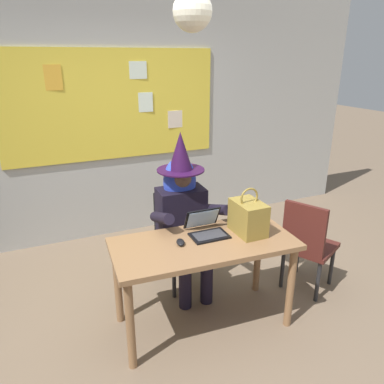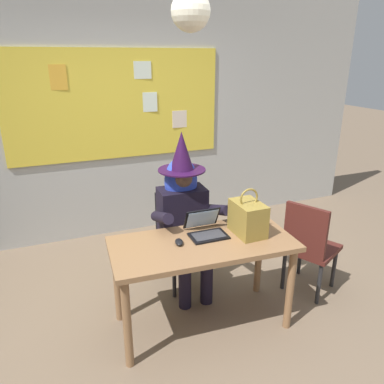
# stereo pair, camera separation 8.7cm
# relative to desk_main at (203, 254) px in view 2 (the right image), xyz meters

# --- Properties ---
(ground_plane) EXTENTS (24.00, 24.00, 0.00)m
(ground_plane) POSITION_rel_desk_main_xyz_m (-0.22, -0.07, -0.64)
(ground_plane) COLOR #75604C
(wall_back_bulletin) EXTENTS (6.58, 2.16, 2.83)m
(wall_back_bulletin) POSITION_rel_desk_main_xyz_m (-0.21, 1.97, 0.78)
(wall_back_bulletin) COLOR #B2B2AD
(wall_back_bulletin) RESTS_ON ground
(desk_main) EXTENTS (1.43, 0.73, 0.75)m
(desk_main) POSITION_rel_desk_main_xyz_m (0.00, 0.00, 0.00)
(desk_main) COLOR #8E6642
(desk_main) RESTS_ON ground
(chair_at_desk) EXTENTS (0.45, 0.45, 0.89)m
(chair_at_desk) POSITION_rel_desk_main_xyz_m (0.06, 0.68, -0.15)
(chair_at_desk) COLOR black
(chair_at_desk) RESTS_ON ground
(person_costumed) EXTENTS (0.61, 0.69, 1.47)m
(person_costumed) POSITION_rel_desk_main_xyz_m (0.06, 0.56, 0.15)
(person_costumed) COLOR black
(person_costumed) RESTS_ON ground
(laptop) EXTENTS (0.29, 0.29, 0.19)m
(laptop) POSITION_rel_desk_main_xyz_m (0.07, 0.11, 0.15)
(laptop) COLOR black
(laptop) RESTS_ON desk_main
(computer_mouse) EXTENTS (0.08, 0.11, 0.03)m
(computer_mouse) POSITION_rel_desk_main_xyz_m (-0.18, 0.03, 0.12)
(computer_mouse) COLOR black
(computer_mouse) RESTS_ON desk_main
(handbag) EXTENTS (0.20, 0.30, 0.38)m
(handbag) POSITION_rel_desk_main_xyz_m (0.38, -0.00, 0.24)
(handbag) COLOR olive
(handbag) RESTS_ON desk_main
(chair_extra_corner) EXTENTS (0.57, 0.57, 0.89)m
(chair_extra_corner) POSITION_rel_desk_main_xyz_m (1.05, 0.04, -0.15)
(chair_extra_corner) COLOR #4C1E19
(chair_extra_corner) RESTS_ON ground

